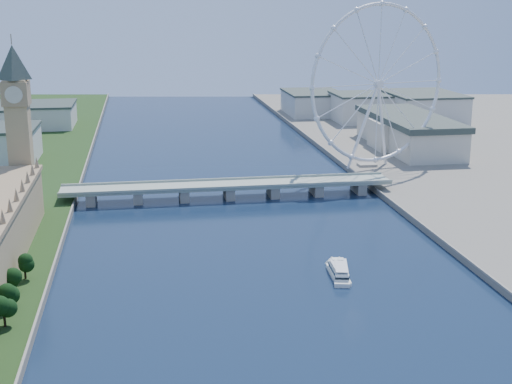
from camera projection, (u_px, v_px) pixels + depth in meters
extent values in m
cube|color=tan|center=(20.00, 147.00, 425.70)|extent=(13.00, 13.00, 80.00)
cube|color=#937A59|center=(16.00, 93.00, 417.53)|extent=(15.00, 15.00, 14.00)
pyramid|color=#2D3833|center=(12.00, 45.00, 410.38)|extent=(20.02, 20.02, 20.00)
cube|color=gray|center=(229.00, 185.00, 475.30)|extent=(220.00, 22.00, 2.00)
cube|color=gray|center=(91.00, 198.00, 462.59)|extent=(6.00, 20.00, 7.50)
cube|color=gray|center=(138.00, 196.00, 467.23)|extent=(6.00, 20.00, 7.50)
cube|color=gray|center=(184.00, 194.00, 471.87)|extent=(6.00, 20.00, 7.50)
cube|color=gray|center=(229.00, 192.00, 476.51)|extent=(6.00, 20.00, 7.50)
cube|color=gray|center=(273.00, 190.00, 481.15)|extent=(6.00, 20.00, 7.50)
cube|color=gray|center=(316.00, 189.00, 485.78)|extent=(6.00, 20.00, 7.50)
cube|color=gray|center=(358.00, 187.00, 490.42)|extent=(6.00, 20.00, 7.50)
torus|color=silver|center=(378.00, 84.00, 531.15)|extent=(113.60, 39.12, 118.60)
cylinder|color=silver|center=(378.00, 84.00, 531.15)|extent=(7.25, 6.61, 6.00)
cube|color=gray|center=(367.00, 165.00, 556.57)|extent=(14.00, 10.00, 2.00)
cube|color=beige|center=(11.00, 145.00, 572.72)|extent=(40.00, 60.00, 26.00)
cube|color=beige|center=(49.00, 116.00, 737.03)|extent=(50.00, 70.00, 22.00)
cube|color=beige|center=(362.00, 108.00, 768.20)|extent=(60.00, 60.00, 28.00)
cube|color=beige|center=(422.00, 109.00, 758.13)|extent=(70.00, 90.00, 30.00)
cube|color=beige|center=(313.00, 103.00, 819.79)|extent=(60.00, 80.00, 24.00)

